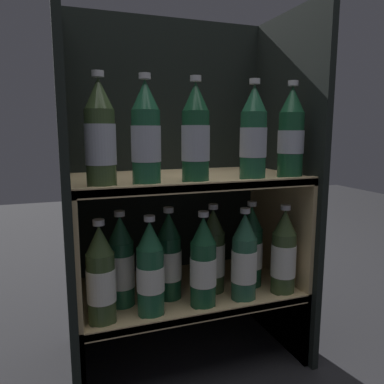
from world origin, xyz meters
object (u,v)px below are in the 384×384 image
(bottle_upper_front_2, at_px, (196,136))
(bottle_upper_front_3, at_px, (253,135))
(bottle_lower_front_3, at_px, (244,259))
(bottle_lower_front_0, at_px, (101,278))
(bottle_lower_front_1, at_px, (150,271))
(bottle_upper_front_4, at_px, (291,135))
(bottle_lower_front_4, at_px, (284,254))
(bottle_lower_back_1, at_px, (169,258))
(bottle_lower_back_2, at_px, (213,253))
(bottle_lower_back_3, at_px, (251,248))
(bottle_lower_front_2, at_px, (203,264))
(bottle_upper_front_0, at_px, (100,137))
(bottle_upper_front_1, at_px, (146,136))
(bottle_lower_back_0, at_px, (121,264))

(bottle_upper_front_2, distance_m, bottle_upper_front_3, 0.16)
(bottle_upper_front_2, distance_m, bottle_lower_front_3, 0.37)
(bottle_lower_front_0, xyz_separation_m, bottle_lower_front_3, (0.39, 0.00, -0.00))
(bottle_lower_front_1, bearing_deg, bottle_lower_front_3, -0.00)
(bottle_upper_front_4, distance_m, bottle_lower_front_4, 0.34)
(bottle_lower_front_0, distance_m, bottle_lower_front_1, 0.12)
(bottle_upper_front_4, height_order, bottle_lower_back_1, bottle_upper_front_4)
(bottle_upper_front_4, bearing_deg, bottle_lower_back_2, 158.05)
(bottle_lower_back_3, bearing_deg, bottle_lower_front_2, -156.95)
(bottle_upper_front_0, bearing_deg, bottle_upper_front_1, 0.00)
(bottle_lower_front_1, relative_size, bottle_lower_front_2, 1.00)
(bottle_upper_front_0, xyz_separation_m, bottle_lower_front_1, (0.11, 0.00, -0.34))
(bottle_upper_front_3, xyz_separation_m, bottle_lower_back_2, (-0.08, 0.08, -0.34))
(bottle_upper_front_1, distance_m, bottle_upper_front_2, 0.13)
(bottle_lower_back_0, bearing_deg, bottle_lower_back_2, -0.00)
(bottle_lower_front_0, relative_size, bottle_lower_front_3, 1.00)
(bottle_lower_front_0, bearing_deg, bottle_lower_back_1, 22.07)
(bottle_lower_front_0, relative_size, bottle_lower_back_2, 1.00)
(bottle_upper_front_4, bearing_deg, bottle_upper_front_3, -180.00)
(bottle_lower_front_0, height_order, bottle_lower_back_3, same)
(bottle_upper_front_1, height_order, bottle_upper_front_2, same)
(bottle_upper_front_0, relative_size, bottle_lower_front_3, 1.00)
(bottle_upper_front_1, bearing_deg, bottle_lower_front_2, 0.00)
(bottle_upper_front_3, height_order, bottle_lower_back_3, bottle_upper_front_3)
(bottle_upper_front_3, distance_m, bottle_lower_back_0, 0.50)
(bottle_lower_front_3, xyz_separation_m, bottle_lower_back_2, (-0.06, 0.08, -0.00))
(bottle_lower_front_3, bearing_deg, bottle_lower_back_2, 127.65)
(bottle_lower_front_4, bearing_deg, bottle_lower_front_0, -180.00)
(bottle_upper_front_2, distance_m, bottle_upper_front_4, 0.28)
(bottle_upper_front_3, xyz_separation_m, bottle_lower_front_4, (0.11, 0.00, -0.34))
(bottle_lower_back_1, bearing_deg, bottle_lower_front_3, -22.18)
(bottle_upper_front_0, height_order, bottle_lower_front_2, bottle_upper_front_0)
(bottle_lower_back_1, distance_m, bottle_lower_back_2, 0.13)
(bottle_upper_front_1, relative_size, bottle_lower_front_1, 1.00)
(bottle_upper_front_2, height_order, bottle_lower_front_0, bottle_upper_front_2)
(bottle_upper_front_0, bearing_deg, bottle_lower_back_1, 23.34)
(bottle_upper_front_4, bearing_deg, bottle_lower_back_1, 166.49)
(bottle_lower_front_0, xyz_separation_m, bottle_lower_front_4, (0.52, 0.00, -0.00))
(bottle_lower_back_1, bearing_deg, bottle_upper_front_1, -134.06)
(bottle_lower_front_3, distance_m, bottle_lower_back_1, 0.21)
(bottle_upper_front_0, bearing_deg, bottle_lower_back_0, 57.84)
(bottle_upper_front_2, relative_size, bottle_upper_front_3, 1.00)
(bottle_upper_front_3, xyz_separation_m, bottle_lower_front_1, (-0.29, 0.00, -0.34))
(bottle_lower_front_0, height_order, bottle_lower_back_0, same)
(bottle_lower_front_3, bearing_deg, bottle_lower_back_1, 157.82)
(bottle_lower_front_1, bearing_deg, bottle_lower_back_0, 127.90)
(bottle_upper_front_2, bearing_deg, bottle_upper_front_4, 0.00)
(bottle_lower_front_4, height_order, bottle_lower_back_0, same)
(bottle_lower_front_1, xyz_separation_m, bottle_lower_back_0, (-0.06, 0.08, -0.00))
(bottle_lower_front_4, bearing_deg, bottle_lower_front_2, 180.00)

